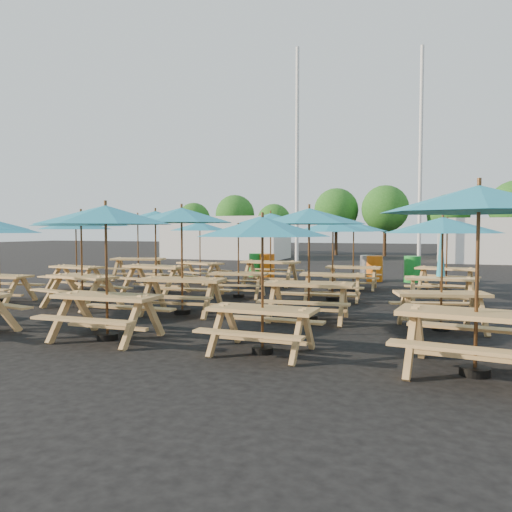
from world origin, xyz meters
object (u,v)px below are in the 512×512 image
(picnic_unit_3, at_px, (138,223))
(picnic_unit_7, at_px, (200,229))
(picnic_unit_5, at_px, (81,224))
(picnic_unit_15, at_px, (354,230))
(picnic_unit_19, at_px, (447,228))
(picnic_unit_8, at_px, (106,221))
(waste_bin_0, at_px, (256,265))
(picnic_unit_18, at_px, (441,271))
(waste_bin_1, at_px, (267,266))
(picnic_unit_11, at_px, (271,222))
(picnic_unit_12, at_px, (262,233))
(picnic_unit_6, at_px, (155,221))
(picnic_unit_14, at_px, (333,230))
(picnic_unit_2, at_px, (76,228))
(waste_bin_4, at_px, (412,269))
(picnic_unit_13, at_px, (309,222))
(waste_bin_2, at_px, (368,268))
(waste_bin_3, at_px, (375,269))
(picnic_unit_17, at_px, (443,231))
(picnic_unit_9, at_px, (182,220))
(picnic_unit_16, at_px, (479,208))
(picnic_unit_10, at_px, (238,234))

(picnic_unit_3, height_order, picnic_unit_7, picnic_unit_3)
(picnic_unit_5, bearing_deg, picnic_unit_15, 59.50)
(picnic_unit_15, distance_m, picnic_unit_19, 2.83)
(picnic_unit_8, relative_size, waste_bin_0, 2.48)
(picnic_unit_18, distance_m, waste_bin_1, 8.68)
(picnic_unit_11, bearing_deg, picnic_unit_12, -71.62)
(picnic_unit_6, xyz_separation_m, picnic_unit_7, (-0.00, 3.05, -0.25))
(picnic_unit_14, bearing_deg, picnic_unit_8, -120.36)
(picnic_unit_12, distance_m, picnic_unit_15, 8.95)
(picnic_unit_2, relative_size, picnic_unit_12, 1.19)
(waste_bin_4, bearing_deg, picnic_unit_8, -111.48)
(picnic_unit_6, distance_m, picnic_unit_13, 6.17)
(waste_bin_2, bearing_deg, picnic_unit_7, -152.63)
(picnic_unit_2, height_order, picnic_unit_12, picnic_unit_2)
(picnic_unit_18, height_order, waste_bin_3, picnic_unit_18)
(picnic_unit_17, xyz_separation_m, picnic_unit_19, (0.24, 6.26, 0.07))
(picnic_unit_12, distance_m, picnic_unit_19, 9.52)
(picnic_unit_3, distance_m, picnic_unit_18, 11.33)
(picnic_unit_7, distance_m, picnic_unit_17, 10.15)
(picnic_unit_19, xyz_separation_m, waste_bin_1, (-6.68, 2.67, -1.50))
(picnic_unit_6, bearing_deg, picnic_unit_13, -21.69)
(picnic_unit_14, xyz_separation_m, waste_bin_2, (0.25, 5.72, -1.44))
(picnic_unit_7, relative_size, picnic_unit_9, 1.04)
(waste_bin_4, bearing_deg, picnic_unit_13, -101.35)
(picnic_unit_14, bearing_deg, picnic_unit_9, -136.34)
(waste_bin_0, bearing_deg, picnic_unit_7, -110.77)
(picnic_unit_9, distance_m, picnic_unit_11, 6.23)
(picnic_unit_5, distance_m, picnic_unit_6, 3.09)
(picnic_unit_5, bearing_deg, picnic_unit_9, 12.45)
(waste_bin_3, bearing_deg, picnic_unit_17, -76.00)
(picnic_unit_2, distance_m, picnic_unit_9, 6.09)
(picnic_unit_15, height_order, picnic_unit_19, picnic_unit_19)
(picnic_unit_6, xyz_separation_m, picnic_unit_9, (2.53, -3.08, -0.06))
(picnic_unit_9, relative_size, waste_bin_2, 2.77)
(picnic_unit_9, bearing_deg, picnic_unit_2, 145.93)
(picnic_unit_15, distance_m, picnic_unit_17, 6.66)
(picnic_unit_14, distance_m, picnic_unit_16, 7.05)
(picnic_unit_9, relative_size, picnic_unit_15, 1.17)
(waste_bin_1, bearing_deg, picnic_unit_16, -60.24)
(picnic_unit_13, relative_size, waste_bin_1, 2.64)
(picnic_unit_15, bearing_deg, picnic_unit_13, -92.30)
(picnic_unit_12, bearing_deg, waste_bin_1, 109.69)
(picnic_unit_2, bearing_deg, picnic_unit_8, -37.70)
(picnic_unit_8, height_order, picnic_unit_9, picnic_unit_9)
(picnic_unit_18, bearing_deg, waste_bin_0, 134.92)
(picnic_unit_8, xyz_separation_m, picnic_unit_13, (2.88, 3.00, 0.03))
(picnic_unit_8, relative_size, waste_bin_1, 2.48)
(picnic_unit_7, relative_size, picnic_unit_15, 1.22)
(picnic_unit_10, bearing_deg, waste_bin_2, 57.39)
(picnic_unit_3, xyz_separation_m, picnic_unit_13, (8.14, -6.12, -0.10))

